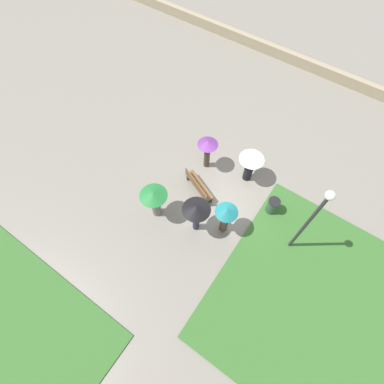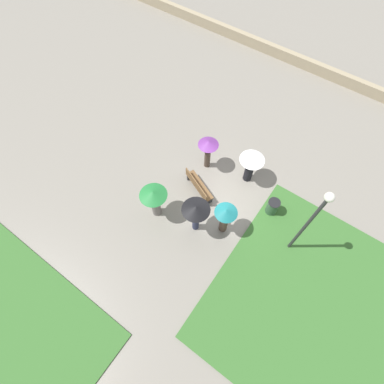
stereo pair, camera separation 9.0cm
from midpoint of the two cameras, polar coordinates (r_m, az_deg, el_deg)
ground_plane at (r=13.91m, az=5.64°, el=-0.71°), size 90.00×90.00×0.00m
lawn_patch_near at (r=13.21m, az=24.03°, el=-19.81°), size 8.21×7.97×0.06m
parapet_wall at (r=20.62m, az=22.31°, el=21.12°), size 45.00×0.35×0.66m
park_bench at (r=13.57m, az=0.96°, el=1.20°), size 1.78×1.09×0.90m
lamp_post at (r=10.96m, az=21.82°, el=-4.33°), size 0.32×0.32×4.51m
trash_bin at (r=13.55m, az=14.87°, el=-2.59°), size 0.53×0.53×0.88m
crowd_person_teal at (r=12.10m, az=6.20°, el=-4.60°), size 0.93×0.93×1.79m
crowd_person_purple at (r=13.67m, az=2.79°, el=8.45°), size 0.94×0.94×1.83m
crowd_person_white at (r=13.58m, az=10.93°, el=5.49°), size 1.12×1.12×1.73m
crowd_person_green at (r=12.39m, az=-7.41°, el=-1.26°), size 1.16×1.16×1.81m
crowd_person_black at (r=11.76m, az=0.62°, el=-3.73°), size 1.14×1.14×1.95m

